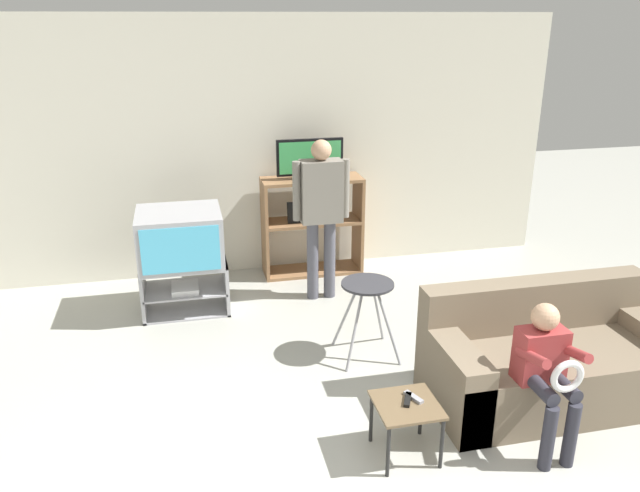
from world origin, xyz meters
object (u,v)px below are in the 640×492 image
object	(u,v)px
couch	(549,361)
remote_control_white	(414,397)
snack_table	(407,411)
person_seated_child	(547,367)
tv_stand	(185,287)
remote_control_black	(408,400)
media_shelf	(312,225)
television_main	(180,238)
person_standing_adult	(321,205)
folding_stool	(367,294)
television_flat	(310,160)

from	to	relation	value
couch	remote_control_white	bearing A→B (deg)	-163.72
snack_table	person_seated_child	bearing A→B (deg)	-6.40
tv_stand	remote_control_white	world-z (taller)	tv_stand
remote_control_white	person_seated_child	world-z (taller)	person_seated_child
snack_table	remote_control_black	size ratio (longest dim) A/B	2.66
media_shelf	remote_control_white	distance (m)	2.97
tv_stand	person_seated_child	xyz separation A→B (m)	(2.13, -2.46, 0.33)
snack_table	remote_control_white	distance (m)	0.09
television_main	person_standing_adult	size ratio (longest dim) A/B	0.48
tv_stand	snack_table	size ratio (longest dim) A/B	2.02
couch	tv_stand	bearing A→B (deg)	141.28
television_main	media_shelf	bearing A→B (deg)	26.06
snack_table	remote_control_black	distance (m)	0.07
snack_table	couch	xyz separation A→B (m)	(1.20, 0.38, -0.03)
television_main	remote_control_black	size ratio (longest dim) A/B	5.09
television_main	remote_control_white	bearing A→B (deg)	-59.95
snack_table	person_standing_adult	xyz separation A→B (m)	(0.01, 2.37, 0.61)
remote_control_white	person_seated_child	size ratio (longest dim) A/B	0.15
person_standing_adult	couch	bearing A→B (deg)	-59.17
media_shelf	folding_stool	xyz separation A→B (m)	(0.06, -1.79, 0.01)
television_flat	couch	bearing A→B (deg)	-65.87
tv_stand	person_seated_child	bearing A→B (deg)	-49.10
remote_control_white	media_shelf	bearing A→B (deg)	67.16
person_seated_child	tv_stand	bearing A→B (deg)	130.90
remote_control_black	person_standing_adult	bearing A→B (deg)	115.82
media_shelf	tv_stand	bearing A→B (deg)	-153.98
couch	person_seated_child	xyz separation A→B (m)	(-0.35, -0.47, 0.28)
couch	person_seated_child	world-z (taller)	person_seated_child
media_shelf	folding_stool	bearing A→B (deg)	-88.14
couch	television_flat	bearing A→B (deg)	114.13
snack_table	tv_stand	bearing A→B (deg)	118.32
media_shelf	remote_control_white	size ratio (longest dim) A/B	7.12
tv_stand	snack_table	xyz separation A→B (m)	(1.27, -2.36, 0.08)
folding_stool	couch	world-z (taller)	couch
television_flat	person_seated_child	distance (m)	3.25
tv_stand	couch	xyz separation A→B (m)	(2.47, -1.98, 0.05)
snack_table	remote_control_black	xyz separation A→B (m)	(0.01, 0.02, 0.06)
remote_control_black	couch	size ratio (longest dim) A/B	0.08
tv_stand	folding_stool	distance (m)	1.82
media_shelf	television_flat	xyz separation A→B (m)	(-0.02, -0.03, 0.69)
remote_control_white	snack_table	bearing A→B (deg)	-166.96
person_standing_adult	folding_stool	bearing A→B (deg)	-84.76
tv_stand	television_main	bearing A→B (deg)	-148.90
person_seated_child	television_main	bearing A→B (deg)	131.08
tv_stand	remote_control_white	size ratio (longest dim) A/B	5.37
couch	person_standing_adult	bearing A→B (deg)	120.83
remote_control_white	person_standing_adult	distance (m)	2.39
television_flat	person_seated_child	bearing A→B (deg)	-75.07
couch	folding_stool	bearing A→B (deg)	142.08
folding_stool	television_flat	bearing A→B (deg)	92.65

